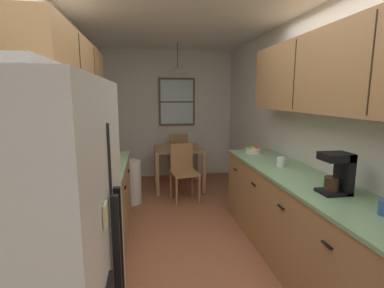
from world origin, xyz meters
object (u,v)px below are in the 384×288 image
object	(u,v)px
table_serving_bowl	(179,145)
dining_chair_near	(183,169)
trash_bin	(131,182)
storage_canister	(72,188)
microwave_over_range	(18,91)
dining_chair_far	(178,153)
mug_spare	(281,162)
fruit_bowl	(253,150)
dining_table	(178,154)
coffee_maker	(338,172)

from	to	relation	value
table_serving_bowl	dining_chair_near	bearing A→B (deg)	-91.64
trash_bin	table_serving_bowl	bearing A→B (deg)	40.69
dining_chair_near	storage_canister	bearing A→B (deg)	-116.52
microwave_over_range	dining_chair_far	distance (m)	4.34
storage_canister	mug_spare	world-z (taller)	storage_canister
trash_bin	table_serving_bowl	world-z (taller)	table_serving_bowl
fruit_bowl	microwave_over_range	bearing A→B (deg)	-137.20
storage_canister	fruit_bowl	distance (m)	2.42
dining_chair_near	table_serving_bowl	xyz separation A→B (m)	(0.02, 0.69, 0.27)
fruit_bowl	storage_canister	bearing A→B (deg)	-143.82
mug_spare	storage_canister	bearing A→B (deg)	-160.89
dining_chair_far	trash_bin	size ratio (longest dim) A/B	1.34
mug_spare	dining_chair_near	bearing A→B (deg)	119.03
mug_spare	table_serving_bowl	size ratio (longest dim) A/B	0.69
dining_table	dining_chair_near	distance (m)	0.64
microwave_over_range	coffee_maker	distance (m)	2.23
storage_canister	fruit_bowl	xyz separation A→B (m)	(1.96, 1.43, -0.05)
microwave_over_range	table_serving_bowl	size ratio (longest dim) A/B	3.60
dining_chair_near	mug_spare	distance (m)	1.83
dining_table	dining_chair_near	world-z (taller)	dining_chair_near
dining_chair_near	trash_bin	xyz separation A→B (m)	(-0.82, -0.03, -0.16)
dining_chair_far	table_serving_bowl	world-z (taller)	dining_chair_far
microwave_over_range	fruit_bowl	size ratio (longest dim) A/B	2.98
dining_table	fruit_bowl	distance (m)	1.70
table_serving_bowl	mug_spare	bearing A→B (deg)	-69.43
dining_table	table_serving_bowl	bearing A→B (deg)	63.30
coffee_maker	fruit_bowl	distance (m)	1.63
dining_chair_far	storage_canister	world-z (taller)	storage_canister
dining_chair_far	fruit_bowl	distance (m)	2.26
microwave_over_range	mug_spare	distance (m)	2.50
coffee_maker	dining_chair_far	bearing A→B (deg)	102.94
dining_chair_near	trash_bin	distance (m)	0.83
dining_table	dining_chair_far	world-z (taller)	dining_chair_far
coffee_maker	dining_table	bearing A→B (deg)	106.54
dining_table	mug_spare	xyz separation A→B (m)	(0.87, -2.18, 0.33)
storage_canister	coffee_maker	distance (m)	2.03
trash_bin	fruit_bowl	distance (m)	1.93
coffee_maker	mug_spare	bearing A→B (deg)	92.47
fruit_bowl	dining_table	bearing A→B (deg)	120.50
dining_table	dining_chair_near	bearing A→B (deg)	-89.17
storage_canister	coffee_maker	bearing A→B (deg)	-5.35
dining_table	coffee_maker	bearing A→B (deg)	-73.46
coffee_maker	table_serving_bowl	xyz separation A→B (m)	(-0.88, 3.12, -0.30)
microwave_over_range	dining_table	distance (m)	3.72
trash_bin	coffee_maker	world-z (taller)	coffee_maker
dining_chair_near	dining_chair_far	size ratio (longest dim) A/B	1.00
microwave_over_range	dining_chair_far	bearing A→B (deg)	72.24
trash_bin	fruit_bowl	world-z (taller)	fruit_bowl
microwave_over_range	dining_chair_near	xyz separation A→B (m)	(1.22, 2.72, -1.18)
mug_spare	fruit_bowl	bearing A→B (deg)	91.72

